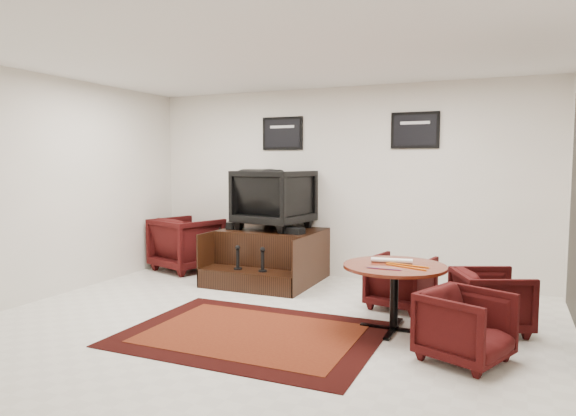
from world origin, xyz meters
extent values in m
plane|color=white|center=(0.00, 0.00, 0.00)|extent=(6.00, 6.00, 0.00)
cube|color=silver|center=(0.00, 2.50, 1.40)|extent=(6.00, 0.02, 2.80)
cube|color=silver|center=(0.00, -2.50, 1.40)|extent=(6.00, 0.02, 2.80)
cube|color=silver|center=(-3.00, 0.00, 1.40)|extent=(0.02, 5.00, 2.80)
cube|color=white|center=(0.00, 0.00, 2.80)|extent=(6.00, 5.00, 0.02)
cube|color=black|center=(-0.90, 2.48, 2.15)|extent=(0.66, 0.03, 0.50)
cube|color=black|center=(-0.90, 2.46, 2.15)|extent=(0.58, 0.01, 0.42)
cube|color=silver|center=(-0.90, 2.46, 2.25)|extent=(0.40, 0.00, 0.04)
cube|color=black|center=(1.10, 2.48, 2.15)|extent=(0.66, 0.03, 0.50)
cube|color=black|center=(1.10, 2.46, 2.15)|extent=(0.58, 0.01, 0.42)
cube|color=silver|center=(1.10, 2.46, 2.25)|extent=(0.40, 0.00, 0.04)
cube|color=black|center=(0.02, -0.33, 0.00)|extent=(2.49, 1.86, 0.01)
cube|color=#4F170B|center=(0.02, -0.33, 0.01)|extent=(2.04, 1.42, 0.01)
cube|color=black|center=(-0.84, 2.00, 0.37)|extent=(1.41, 1.05, 0.73)
cube|color=black|center=(-0.84, 1.27, 0.13)|extent=(1.41, 0.42, 0.26)
cube|color=black|center=(-1.54, 1.79, 0.37)|extent=(0.02, 1.46, 0.73)
cube|color=black|center=(-0.14, 1.79, 0.37)|extent=(0.02, 1.46, 0.73)
cylinder|color=black|center=(-1.03, 1.27, 0.27)|extent=(0.11, 0.11, 0.02)
cylinder|color=black|center=(-1.03, 1.27, 0.40)|extent=(0.04, 0.04, 0.24)
sphere|color=black|center=(-1.03, 1.27, 0.56)|extent=(0.07, 0.07, 0.07)
cylinder|color=black|center=(-0.65, 1.27, 0.27)|extent=(0.11, 0.11, 0.02)
cylinder|color=black|center=(-0.65, 1.27, 0.40)|extent=(0.04, 0.04, 0.24)
sphere|color=black|center=(-0.65, 1.27, 0.56)|extent=(0.07, 0.07, 0.07)
imported|color=black|center=(-0.84, 2.05, 1.22)|extent=(1.07, 1.02, 0.98)
cube|color=black|center=(-1.43, 1.81, 0.78)|extent=(0.19, 0.30, 0.10)
cube|color=black|center=(-1.32, 1.85, 0.78)|extent=(0.19, 0.30, 0.10)
cube|color=black|center=(-0.36, 1.67, 0.77)|extent=(0.28, 0.22, 0.08)
imported|color=black|center=(-2.35, 2.00, 0.46)|extent=(1.13, 1.09, 0.93)
cylinder|color=#421509|center=(1.29, 0.37, 0.66)|extent=(1.04, 1.04, 0.03)
cylinder|color=black|center=(1.29, 0.37, 0.34)|extent=(0.08, 0.08, 0.61)
cube|color=black|center=(1.29, 0.37, 0.01)|extent=(0.69, 0.06, 0.03)
cube|color=black|center=(1.29, 0.37, 0.01)|extent=(0.06, 0.69, 0.03)
imported|color=black|center=(1.19, 1.21, 0.34)|extent=(0.78, 0.75, 0.68)
imported|color=black|center=(2.19, 0.75, 0.34)|extent=(0.84, 0.86, 0.69)
imported|color=black|center=(2.02, -0.21, 0.34)|extent=(0.82, 0.85, 0.68)
cylinder|color=white|center=(1.24, 0.45, 0.70)|extent=(0.42, 0.11, 0.05)
cylinder|color=orange|center=(1.41, 0.28, 0.68)|extent=(0.43, 0.16, 0.01)
cylinder|color=orange|center=(1.41, 0.38, 0.68)|extent=(0.44, 0.10, 0.01)
cylinder|color=#4C1933|center=(1.11, 0.11, 0.68)|extent=(0.10, 0.02, 0.01)
cylinder|color=#4C1933|center=(1.17, 0.11, 0.68)|extent=(0.10, 0.02, 0.01)
cylinder|color=#4C1933|center=(1.23, 0.11, 0.68)|extent=(0.10, 0.02, 0.01)
cylinder|color=#4C1933|center=(1.29, 0.11, 0.68)|extent=(0.10, 0.02, 0.01)
cylinder|color=#4C1933|center=(1.35, 0.11, 0.68)|extent=(0.10, 0.02, 0.01)
camera|label=1|loc=(2.33, -4.75, 1.71)|focal=32.00mm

